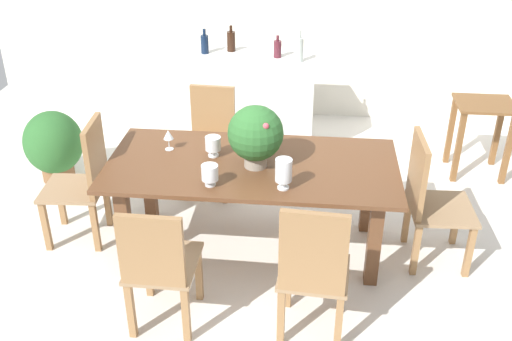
% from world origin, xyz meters
% --- Properties ---
extents(ground_plane, '(7.04, 7.04, 0.00)m').
position_xyz_m(ground_plane, '(0.00, 0.00, 0.00)').
color(ground_plane, silver).
extents(dining_table, '(2.08, 1.00, 0.73)m').
position_xyz_m(dining_table, '(0.00, -0.07, 0.62)').
color(dining_table, brown).
rests_on(dining_table, ground).
extents(chair_near_right, '(0.45, 0.45, 0.99)m').
position_xyz_m(chair_near_right, '(0.46, -0.99, 0.54)').
color(chair_near_right, olive).
rests_on(chair_near_right, ground).
extents(chair_far_left, '(0.45, 0.48, 0.91)m').
position_xyz_m(chair_far_left, '(-0.46, 0.86, 0.50)').
color(chair_far_left, olive).
rests_on(chair_far_left, ground).
extents(chair_near_left, '(0.43, 0.48, 0.92)m').
position_xyz_m(chair_near_left, '(-0.47, -1.00, 0.51)').
color(chair_near_left, olive).
rests_on(chair_near_left, ground).
extents(chair_head_end, '(0.48, 0.46, 0.99)m').
position_xyz_m(chair_head_end, '(-1.26, -0.06, 0.54)').
color(chair_head_end, olive).
rests_on(chair_head_end, ground).
extents(chair_foot_end, '(0.47, 0.50, 0.98)m').
position_xyz_m(chair_foot_end, '(1.26, -0.07, 0.54)').
color(chair_foot_end, olive).
rests_on(chair_foot_end, ground).
extents(flower_centerpiece, '(0.39, 0.39, 0.45)m').
position_xyz_m(flower_centerpiece, '(0.03, -0.11, 0.98)').
color(flower_centerpiece, gray).
rests_on(flower_centerpiece, dining_table).
extents(crystal_vase_left, '(0.11, 0.11, 0.15)m').
position_xyz_m(crystal_vase_left, '(-0.29, 0.02, 0.83)').
color(crystal_vase_left, silver).
rests_on(crystal_vase_left, dining_table).
extents(crystal_vase_center_near, '(0.11, 0.11, 0.15)m').
position_xyz_m(crystal_vase_center_near, '(-0.24, -0.41, 0.82)').
color(crystal_vase_center_near, silver).
rests_on(crystal_vase_center_near, dining_table).
extents(crystal_vase_right, '(0.11, 0.11, 0.22)m').
position_xyz_m(crystal_vase_right, '(0.24, -0.40, 0.86)').
color(crystal_vase_right, silver).
rests_on(crystal_vase_right, dining_table).
extents(wine_glass, '(0.07, 0.07, 0.16)m').
position_xyz_m(wine_glass, '(-0.64, 0.09, 0.85)').
color(wine_glass, silver).
rests_on(wine_glass, dining_table).
extents(kitchen_counter, '(1.55, 0.62, 0.93)m').
position_xyz_m(kitchen_counter, '(-0.36, 1.74, 0.47)').
color(kitchen_counter, silver).
rests_on(kitchen_counter, ground).
extents(wine_bottle_dark, '(0.07, 0.07, 0.21)m').
position_xyz_m(wine_bottle_dark, '(0.05, 1.74, 1.02)').
color(wine_bottle_dark, '#511E28').
rests_on(wine_bottle_dark, kitchen_counter).
extents(wine_bottle_clear, '(0.08, 0.08, 0.25)m').
position_xyz_m(wine_bottle_clear, '(-0.42, 1.89, 1.03)').
color(wine_bottle_clear, black).
rests_on(wine_bottle_clear, kitchen_counter).
extents(wine_bottle_tall, '(0.07, 0.07, 0.30)m').
position_xyz_m(wine_bottle_tall, '(0.26, 1.63, 1.05)').
color(wine_bottle_tall, '#B2BFB7').
rests_on(wine_bottle_tall, kitchen_counter).
extents(wine_bottle_amber, '(0.08, 0.08, 0.24)m').
position_xyz_m(wine_bottle_amber, '(-0.67, 1.79, 1.03)').
color(wine_bottle_amber, '#0F1E38').
rests_on(wine_bottle_amber, kitchen_counter).
extents(side_table, '(0.51, 0.46, 0.70)m').
position_xyz_m(side_table, '(1.95, 1.33, 0.50)').
color(side_table, brown).
rests_on(side_table, ground).
extents(potted_plant_floor, '(0.53, 0.53, 0.66)m').
position_xyz_m(potted_plant_floor, '(-1.90, 0.82, 0.35)').
color(potted_plant_floor, brown).
rests_on(potted_plant_floor, ground).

